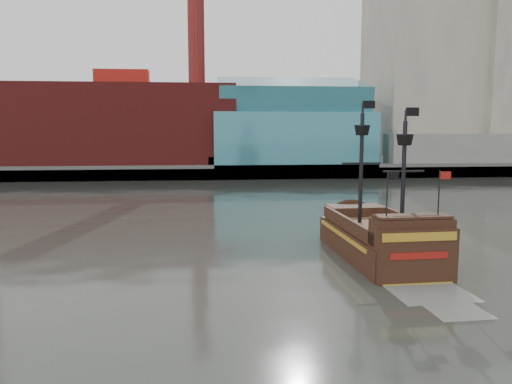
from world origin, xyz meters
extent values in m
plane|color=#2B2E28|center=(0.00, 0.00, 0.00)|extent=(400.00, 400.00, 0.00)
cube|color=slate|center=(0.00, 92.00, 1.00)|extent=(220.00, 60.00, 2.00)
cube|color=#4C4C49|center=(0.00, 62.50, 1.30)|extent=(220.00, 1.00, 2.60)
cube|color=maroon|center=(-22.00, 72.00, 9.50)|extent=(42.00, 18.00, 15.00)
cube|color=teal|center=(10.00, 70.00, 7.00)|extent=(30.00, 16.00, 10.00)
cube|color=#A9A18C|center=(40.00, 80.00, 25.00)|extent=(20.00, 22.00, 46.00)
cube|color=#AEA692|center=(58.00, 76.00, 21.00)|extent=(18.00, 18.00, 38.00)
cube|color=#A9A18C|center=(50.00, 97.00, 28.00)|extent=(24.00, 20.00, 52.00)
cube|color=slate|center=(48.00, 66.00, 5.00)|extent=(40.00, 6.00, 6.00)
cylinder|color=maroon|center=(-8.00, 74.00, 28.00)|extent=(3.20, 3.20, 22.00)
cube|color=teal|center=(10.00, 70.00, 15.00)|extent=(28.00, 14.94, 8.78)
cube|color=black|center=(5.57, 7.60, 0.61)|extent=(5.50, 12.33, 2.63)
cube|color=#4A2A1B|center=(5.57, 7.60, 2.08)|extent=(4.95, 11.10, 0.30)
cube|color=black|center=(5.39, 12.46, 2.43)|extent=(4.39, 2.59, 1.01)
cube|color=black|center=(5.76, 2.34, 2.84)|extent=(4.87, 1.79, 1.82)
cube|color=black|center=(5.79, 1.41, 1.22)|extent=(4.97, 0.43, 4.05)
cube|color=#AA7F21|center=(5.80, 1.27, 2.84)|extent=(4.56, 0.25, 0.51)
cube|color=maroon|center=(5.80, 1.27, 1.72)|extent=(3.55, 0.21, 0.41)
cylinder|color=black|center=(4.70, 9.09, 6.18)|extent=(0.29, 0.29, 7.90)
cylinder|color=black|center=(6.54, 5.81, 5.88)|extent=(0.29, 0.29, 7.29)
cone|color=black|center=(4.70, 9.09, 8.91)|extent=(1.15, 1.15, 0.71)
cone|color=black|center=(6.54, 5.81, 8.31)|extent=(1.15, 1.15, 0.71)
cube|color=black|center=(5.16, 9.11, 10.74)|extent=(0.91, 0.06, 0.56)
cube|color=black|center=(7.00, 5.83, 10.13)|extent=(0.91, 0.06, 0.56)
cube|color=#949A94|center=(5.85, -0.29, 0.01)|extent=(4.43, 3.80, 0.02)
camera|label=1|loc=(-6.46, -25.85, 9.06)|focal=35.00mm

